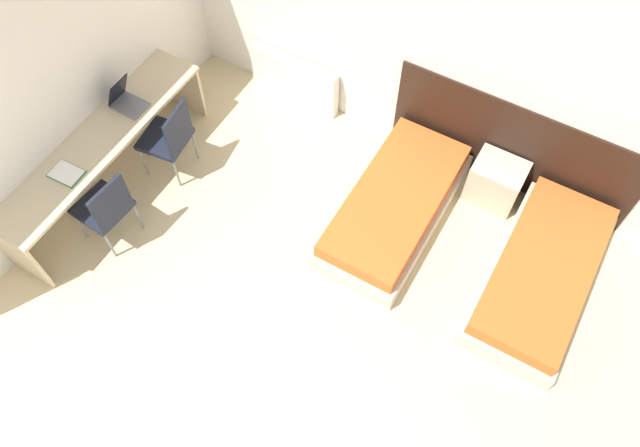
{
  "coord_description": "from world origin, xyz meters",
  "views": [
    {
      "loc": [
        1.48,
        -0.46,
        5.35
      ],
      "look_at": [
        0.0,
        2.09,
        0.55
      ],
      "focal_mm": 35.0,
      "sensor_mm": 36.0,
      "label": 1
    }
  ],
  "objects_px": {
    "bed_near_door": "(541,275)",
    "chair_near_notebook": "(105,207)",
    "chair_near_laptop": "(169,136)",
    "laptop": "(126,100)",
    "bed_near_window": "(395,207)",
    "nightstand": "(495,182)"
  },
  "relations": [
    {
      "from": "bed_near_door",
      "to": "chair_near_notebook",
      "type": "height_order",
      "value": "chair_near_notebook"
    },
    {
      "from": "chair_near_laptop",
      "to": "laptop",
      "type": "height_order",
      "value": "laptop"
    },
    {
      "from": "chair_near_notebook",
      "to": "laptop",
      "type": "distance_m",
      "value": 1.1
    },
    {
      "from": "bed_near_window",
      "to": "chair_near_notebook",
      "type": "height_order",
      "value": "chair_near_notebook"
    },
    {
      "from": "bed_near_window",
      "to": "bed_near_door",
      "type": "xyz_separation_m",
      "value": [
        1.51,
        0.0,
        0.0
      ]
    },
    {
      "from": "nightstand",
      "to": "chair_near_notebook",
      "type": "bearing_deg",
      "value": -142.68
    },
    {
      "from": "bed_near_window",
      "to": "laptop",
      "type": "bearing_deg",
      "value": -167.68
    },
    {
      "from": "bed_near_window",
      "to": "chair_near_laptop",
      "type": "xyz_separation_m",
      "value": [
        -2.25,
        -0.58,
        0.32
      ]
    },
    {
      "from": "bed_near_window",
      "to": "bed_near_door",
      "type": "height_order",
      "value": "same"
    },
    {
      "from": "bed_near_door",
      "to": "bed_near_window",
      "type": "bearing_deg",
      "value": 180.0
    },
    {
      "from": "bed_near_window",
      "to": "nightstand",
      "type": "height_order",
      "value": "nightstand"
    },
    {
      "from": "bed_near_door",
      "to": "laptop",
      "type": "xyz_separation_m",
      "value": [
        -4.22,
        -0.59,
        0.61
      ]
    },
    {
      "from": "bed_near_door",
      "to": "chair_near_laptop",
      "type": "relative_size",
      "value": 2.01
    },
    {
      "from": "bed_near_window",
      "to": "nightstand",
      "type": "xyz_separation_m",
      "value": [
        0.76,
        0.74,
        0.06
      ]
    },
    {
      "from": "nightstand",
      "to": "chair_near_laptop",
      "type": "distance_m",
      "value": 3.3
    },
    {
      "from": "bed_near_window",
      "to": "bed_near_door",
      "type": "bearing_deg",
      "value": 0.0
    },
    {
      "from": "bed_near_door",
      "to": "nightstand",
      "type": "relative_size",
      "value": 3.7
    },
    {
      "from": "laptop",
      "to": "nightstand",
      "type": "bearing_deg",
      "value": 21.35
    },
    {
      "from": "bed_near_window",
      "to": "bed_near_door",
      "type": "distance_m",
      "value": 1.51
    },
    {
      "from": "bed_near_window",
      "to": "chair_near_notebook",
      "type": "xyz_separation_m",
      "value": [
        -2.25,
        -1.55,
        0.32
      ]
    },
    {
      "from": "laptop",
      "to": "chair_near_notebook",
      "type": "bearing_deg",
      "value": -64.36
    },
    {
      "from": "chair_near_notebook",
      "to": "bed_near_door",
      "type": "bearing_deg",
      "value": 26.73
    }
  ]
}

